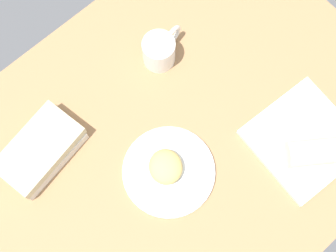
{
  "coord_description": "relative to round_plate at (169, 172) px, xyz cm",
  "views": [
    {
      "loc": [
        27.14,
        23.24,
        123.01
      ],
      "look_at": [
        3.84,
        -2.83,
        7.0
      ],
      "focal_mm": 51.13,
      "sensor_mm": 36.0,
      "label": 1
    }
  ],
  "objects": [
    {
      "name": "dining_table",
      "position": [
        -11.23,
        -5.72,
        -2.7
      ],
      "size": [
        110.0,
        90.0,
        4.0
      ],
      "primitive_type": "cube",
      "color": "#9E754C",
      "rests_on": "ground"
    },
    {
      "name": "round_plate",
      "position": [
        0.0,
        0.0,
        0.0
      ],
      "size": [
        23.36,
        23.36,
        1.4
      ],
      "primitive_type": "cylinder",
      "color": "white",
      "rests_on": "dining_table"
    },
    {
      "name": "scone_pastry",
      "position": [
        0.15,
        -0.96,
        3.0
      ],
      "size": [
        11.69,
        11.98,
        4.59
      ],
      "primitive_type": "ellipsoid",
      "rotation": [
        0.0,
        0.0,
        4.21
      ],
      "color": "tan",
      "rests_on": "round_plate"
    },
    {
      "name": "square_plate",
      "position": [
        -31.36,
        16.87,
        0.1
      ],
      "size": [
        26.02,
        26.02,
        1.6
      ],
      "primitive_type": "cube",
      "rotation": [
        0.0,
        0.0,
        -0.07
      ],
      "color": "white",
      "rests_on": "dining_table"
    },
    {
      "name": "sauce_cup",
      "position": [
        -34.28,
        12.22,
        2.26
      ],
      "size": [
        5.22,
        5.22,
        2.54
      ],
      "color": "silver",
      "rests_on": "square_plate"
    },
    {
      "name": "breakfast_wrap",
      "position": [
        -29.02,
        20.58,
        4.23
      ],
      "size": [
        14.32,
        12.93,
        6.66
      ],
      "primitive_type": "cylinder",
      "rotation": [
        1.57,
        0.0,
        4.09
      ],
      "color": "beige",
      "rests_on": "square_plate"
    },
    {
      "name": "book_stack",
      "position": [
        20.65,
        -25.17,
        2.49
      ],
      "size": [
        23.4,
        16.4,
        6.47
      ],
      "color": "silver",
      "rests_on": "dining_table"
    },
    {
      "name": "coffee_mug",
      "position": [
        -19.34,
        -25.14,
        3.84
      ],
      "size": [
        13.32,
        8.63,
        8.87
      ],
      "color": "white",
      "rests_on": "dining_table"
    }
  ]
}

